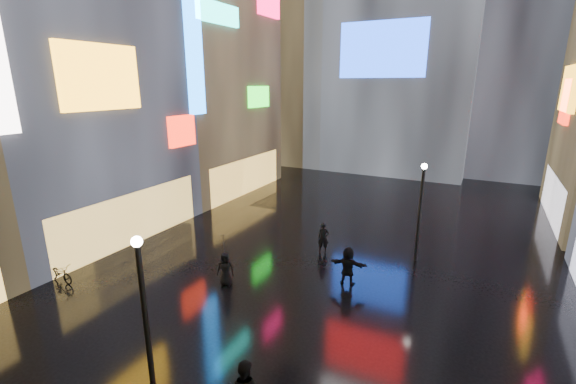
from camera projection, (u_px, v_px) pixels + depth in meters
The scene contains 11 objects.
ground at pixel (349, 240), 22.83m from camera, with size 140.00×140.00×0.00m, color black.
building_left_mid at pixel (50, 28), 21.44m from camera, with size 10.28×12.70×24.00m.
building_left_far at pixel (194, 59), 31.99m from camera, with size 10.28×12.00×22.00m.
tower_flank_left at pixel (298, 47), 44.28m from camera, with size 10.00×10.00×26.00m, color black.
lamp_near at pixel (145, 313), 10.47m from camera, with size 0.30×0.30×5.20m.
lamp_far at pixel (420, 207), 19.48m from camera, with size 0.30×0.30×5.20m.
pedestrian_4 at pixel (225, 269), 17.59m from camera, with size 0.78×0.51×1.60m, color black.
pedestrian_5 at pixel (348, 266), 17.60m from camera, with size 1.70×0.54×1.83m, color black.
pedestrian_6 at pixel (323, 238), 21.02m from camera, with size 0.61×0.40×1.67m, color black.
umbrella_2 at pixel (224, 244), 17.25m from camera, with size 0.96×0.98×0.88m, color black.
bicycle at pixel (60, 273), 17.97m from camera, with size 0.58×1.67×0.88m, color black.
Camera 1 is at (6.41, -0.52, 8.97)m, focal length 24.00 mm.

